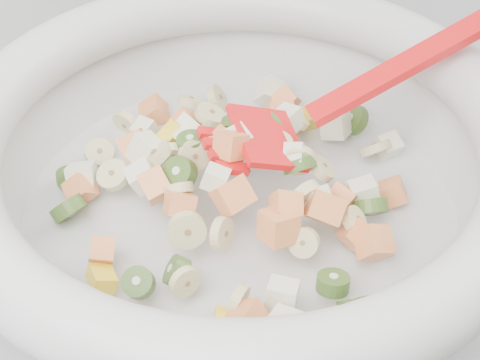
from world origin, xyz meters
TOP-DOWN VIEW (x-y plane):
  - mixing_bowl at (0.14, 1.40)m, footprint 0.48×0.44m

SIDE VIEW (x-z plane):
  - mixing_bowl at x=0.14m, z-range 0.88..1.05m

